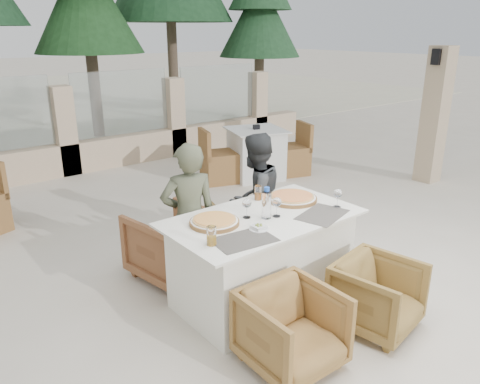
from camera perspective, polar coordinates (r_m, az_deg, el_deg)
ground at (r=4.16m, az=3.22°, el=-12.99°), size 80.00×80.00×0.00m
perimeter_wall_far at (r=7.90m, az=-20.67°, el=7.69°), size 10.00×0.34×1.60m
lantern_pillar at (r=7.59m, az=22.64°, el=8.56°), size 0.34×0.34×2.00m
pine_centre at (r=10.54m, az=-18.14°, el=19.89°), size 2.20×2.20×5.00m
pine_far_right at (r=12.03m, az=2.41°, el=19.37°), size 1.98×1.98×4.50m
dining_table at (r=3.98m, az=2.72°, el=-8.14°), size 1.60×0.90×0.77m
placemat_near_left at (r=3.40m, az=0.46°, el=-5.86°), size 0.48×0.35×0.00m
placemat_near_right at (r=3.91m, az=10.00°, el=-2.73°), size 0.52×0.41×0.00m
pizza_left at (r=3.66m, az=-3.14°, el=-3.58°), size 0.51×0.51×0.05m
pizza_right at (r=4.19m, az=6.37°, el=-0.64°), size 0.58×0.58×0.06m
water_bottle at (r=3.74m, az=3.26°, el=-1.33°), size 0.10×0.10×0.26m
wine_glass_centre at (r=3.76m, az=0.82°, el=-1.85°), size 0.09×0.09×0.18m
wine_glass_near at (r=3.79m, az=4.51°, el=-1.71°), size 0.10×0.10×0.18m
wine_glass_corner at (r=4.07m, az=11.82°, el=-0.62°), size 0.09×0.09×0.18m
beer_glass_left at (r=3.31m, az=-3.50°, el=-5.35°), size 0.07×0.07×0.14m
beer_glass_right at (r=4.17m, az=2.21°, el=-0.10°), size 0.07×0.07×0.13m
olive_dish at (r=3.57m, az=2.31°, el=-4.27°), size 0.14×0.14×0.04m
armchair_far_left at (r=4.43m, az=-8.17°, el=-6.27°), size 0.80×0.82×0.65m
armchair_far_right at (r=4.78m, az=0.47°, el=-4.44°), size 0.79×0.80×0.59m
armchair_near_left at (r=3.33m, az=6.32°, el=-16.33°), size 0.62×0.64×0.57m
armchair_near_right at (r=3.84m, az=16.39°, el=-12.01°), size 0.68×0.69×0.55m
diner_left at (r=4.06m, az=-6.21°, el=-3.24°), size 0.56×0.46×1.34m
diner_right at (r=4.55m, az=1.84°, el=-0.87°), size 0.70×0.58×1.30m
bg_table_b at (r=7.30m, az=1.98°, el=4.70°), size 1.81×1.29×0.77m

